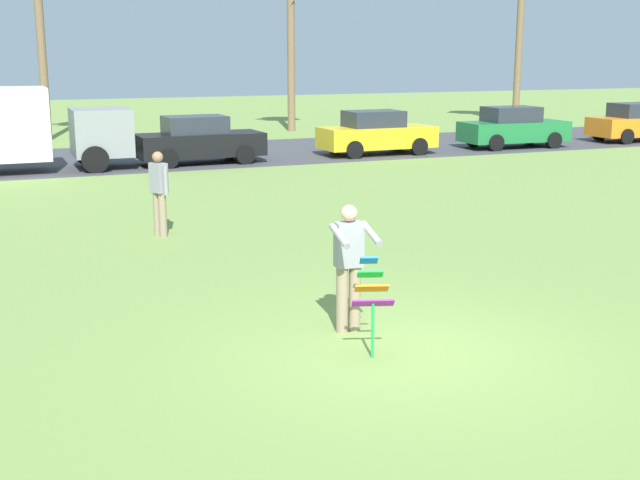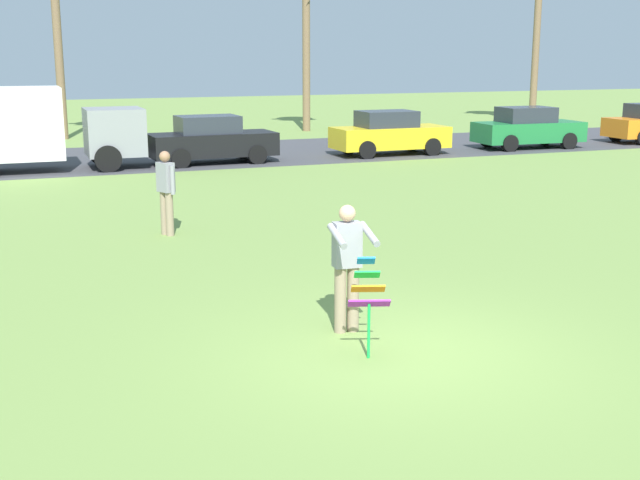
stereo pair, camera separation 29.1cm
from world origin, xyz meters
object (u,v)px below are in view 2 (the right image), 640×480
(person_kite_flyer, at_px, (347,263))
(kite_held, at_px, (368,292))
(parked_car_yellow, at_px, (389,134))
(parked_truck_grey_van, at_px, (19,127))
(parked_car_green, at_px, (528,128))
(person_walker_near, at_px, (166,190))
(parked_car_black, at_px, (212,140))

(person_kite_flyer, height_order, kite_held, person_kite_flyer)
(person_kite_flyer, xyz_separation_m, parked_car_yellow, (9.02, 17.59, -0.18))
(kite_held, height_order, parked_truck_grey_van, parked_truck_grey_van)
(parked_car_green, relative_size, person_walker_near, 2.46)
(parked_truck_grey_van, distance_m, parked_car_yellow, 12.68)
(person_kite_flyer, distance_m, parked_car_yellow, 19.77)
(person_kite_flyer, relative_size, parked_truck_grey_van, 0.26)
(parked_car_black, xyz_separation_m, parked_car_yellow, (6.61, 0.00, 0.00))
(parked_truck_grey_van, relative_size, parked_car_yellow, 1.59)
(parked_car_black, distance_m, parked_car_green, 12.56)
(parked_car_black, bearing_deg, parked_car_green, 0.01)
(kite_held, bearing_deg, person_kite_flyer, 84.77)
(parked_car_green, bearing_deg, parked_car_yellow, -179.98)
(person_kite_flyer, xyz_separation_m, parked_car_green, (14.98, 17.59, -0.18))
(kite_held, xyz_separation_m, parked_car_yellow, (9.10, 18.44, -0.02))
(person_walker_near, bearing_deg, parked_truck_grey_van, 103.31)
(parked_car_black, xyz_separation_m, parked_car_green, (12.56, 0.00, 0.00))
(person_kite_flyer, height_order, parked_car_yellow, person_kite_flyer)
(parked_car_black, xyz_separation_m, person_walker_near, (-3.52, -10.70, 0.16))
(parked_truck_grey_van, bearing_deg, person_walker_near, -76.69)
(kite_held, xyz_separation_m, person_walker_near, (-1.03, 7.74, 0.14))
(parked_car_black, height_order, person_walker_near, person_walker_near)
(parked_truck_grey_van, height_order, parked_car_green, parked_truck_grey_van)
(person_kite_flyer, height_order, parked_car_green, person_kite_flyer)
(kite_held, xyz_separation_m, parked_car_green, (15.05, 18.44, -0.02))
(person_kite_flyer, relative_size, parked_car_yellow, 0.41)
(person_kite_flyer, distance_m, parked_truck_grey_van, 17.97)
(parked_car_green, height_order, person_walker_near, person_walker_near)
(kite_held, relative_size, parked_car_yellow, 0.28)
(person_kite_flyer, height_order, parked_truck_grey_van, parked_truck_grey_van)
(person_walker_near, bearing_deg, parked_car_yellow, 46.56)
(parked_car_black, distance_m, parked_car_yellow, 6.61)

